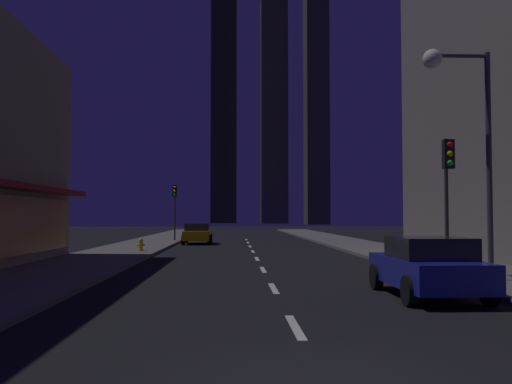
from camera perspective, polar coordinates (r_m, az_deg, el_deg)
The scene contains 13 objects.
ground_plane at distance 38.67m, azimuth -0.74°, elevation -5.47°, with size 78.00×136.00×0.10m, color black.
sidewalk_right at distance 39.49m, azimuth 9.51°, elevation -5.19°, with size 4.00×76.00×0.15m, color #605E59.
sidewalk_left at distance 39.10m, azimuth -11.09°, elevation -5.20°, with size 4.00×76.00×0.15m, color #605E59.
lane_marking_center at distance 25.50m, azimuth 0.10°, elevation -6.87°, with size 0.16×43.80×0.01m.
skyscraper_distant_tall at distance 161.74m, azimuth -3.31°, elevation 9.61°, with size 7.28×6.70×71.77m, color #2D2B22.
skyscraper_distant_mid at distance 154.32m, azimuth 1.85°, elevation 8.26°, with size 7.26×6.29×61.51m, color #4F4B3B.
skyscraper_distant_short at distance 140.45m, azimuth 6.17°, elevation 12.03°, with size 5.41×7.66×74.34m, color #4A4637.
car_parked_near at distance 14.13m, azimuth 17.19°, elevation -7.29°, with size 1.98×4.24×1.45m.
car_parked_far at distance 39.37m, azimuth -6.02°, elevation -4.25°, with size 1.98×4.24×1.45m.
fire_hydrant_far_left at distance 29.68m, azimuth -11.73°, elevation -5.34°, with size 0.42×0.30×0.65m.
traffic_light_near_right at distance 18.06m, azimuth 19.07°, elevation 1.59°, with size 0.32×0.48×4.20m.
traffic_light_far_left at distance 42.34m, azimuth -8.33°, elevation -0.79°, with size 0.32×0.48×4.20m.
street_lamp_right at distance 17.07m, azimuth 20.18°, elevation 8.18°, with size 1.96×0.56×6.58m.
Camera 1 is at (-1.09, -6.60, 1.95)m, focal length 39.01 mm.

